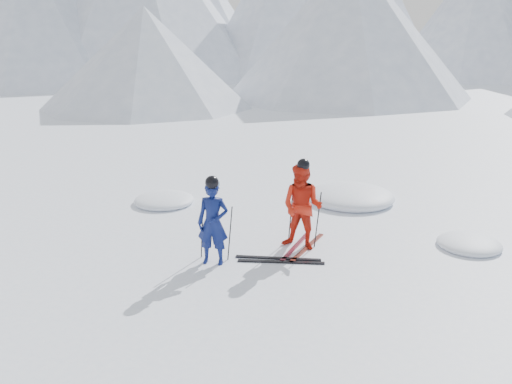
% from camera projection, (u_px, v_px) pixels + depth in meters
% --- Properties ---
extents(ground, '(160.00, 160.00, 0.00)m').
position_uv_depth(ground, '(343.00, 261.00, 10.65)').
color(ground, white).
rests_on(ground, ground).
extents(skier_blue, '(0.66, 0.48, 1.66)m').
position_uv_depth(skier_blue, '(213.00, 223.00, 10.35)').
color(skier_blue, '#0E1955').
rests_on(skier_blue, ground).
extents(skier_red, '(0.96, 0.79, 1.80)m').
position_uv_depth(skier_red, '(302.00, 207.00, 11.05)').
color(skier_red, red).
rests_on(skier_red, ground).
extents(pole_blue_left, '(0.11, 0.08, 1.10)m').
position_uv_depth(pole_blue_left, '(202.00, 232.00, 10.65)').
color(pole_blue_left, black).
rests_on(pole_blue_left, ground).
extents(pole_blue_right, '(0.11, 0.07, 1.10)m').
position_uv_depth(pole_blue_right, '(230.00, 233.00, 10.58)').
color(pole_blue_right, black).
rests_on(pole_blue_right, ground).
extents(pole_red_left, '(0.12, 0.10, 1.20)m').
position_uv_depth(pole_red_left, '(291.00, 215.00, 11.45)').
color(pole_red_left, black).
rests_on(pole_red_left, ground).
extents(pole_red_right, '(0.12, 0.08, 1.20)m').
position_uv_depth(pole_red_right, '(318.00, 220.00, 11.19)').
color(pole_red_right, black).
rests_on(pole_red_right, ground).
extents(ski_worn_left, '(0.26, 1.70, 0.03)m').
position_uv_depth(ski_worn_left, '(296.00, 246.00, 11.34)').
color(ski_worn_left, black).
rests_on(ski_worn_left, ground).
extents(ski_worn_right, '(0.37, 1.69, 0.03)m').
position_uv_depth(ski_worn_right, '(307.00, 248.00, 11.27)').
color(ski_worn_right, black).
rests_on(ski_worn_right, ground).
extents(ski_loose_a, '(1.69, 0.42, 0.03)m').
position_uv_depth(ski_loose_a, '(278.00, 258.00, 10.76)').
color(ski_loose_a, black).
rests_on(ski_loose_a, ground).
extents(ski_loose_b, '(1.68, 0.48, 0.03)m').
position_uv_depth(ski_loose_b, '(281.00, 262.00, 10.59)').
color(ski_loose_b, black).
rests_on(ski_loose_b, ground).
extents(snow_lumps, '(10.07, 6.49, 0.51)m').
position_uv_depth(snow_lumps, '(336.00, 211.00, 13.53)').
color(snow_lumps, white).
rests_on(snow_lumps, ground).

